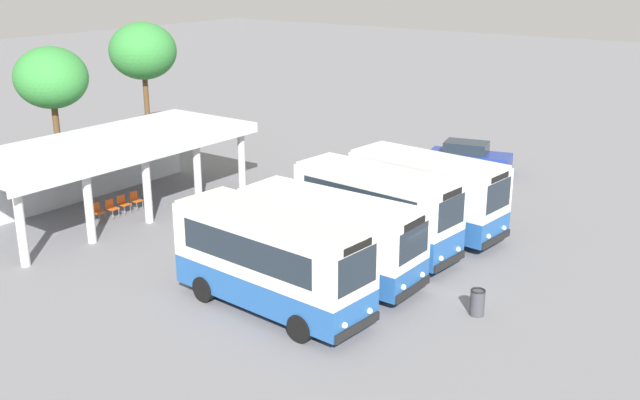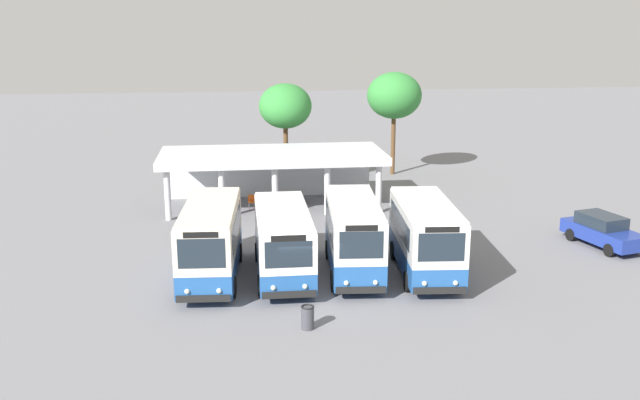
{
  "view_description": "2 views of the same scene",
  "coord_description": "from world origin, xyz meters",
  "views": [
    {
      "loc": [
        -21.2,
        -12.21,
        11.13
      ],
      "look_at": [
        1.0,
        4.1,
        2.21
      ],
      "focal_mm": 41.97,
      "sensor_mm": 36.0,
      "label": 1
    },
    {
      "loc": [
        -2.82,
        -26.81,
        10.97
      ],
      "look_at": [
        1.34,
        6.41,
        2.43
      ],
      "focal_mm": 38.93,
      "sensor_mm": 36.0,
      "label": 2
    }
  ],
  "objects": [
    {
      "name": "terminal_canopy",
      "position": [
        -0.55,
        15.32,
        2.64
      ],
      "size": [
        13.57,
        5.9,
        3.4
      ],
      "color": "silver",
      "rests_on": "ground"
    },
    {
      "name": "city_bus_fourth_amber",
      "position": [
        5.5,
        1.86,
        1.83
      ],
      "size": [
        2.82,
        6.85,
        3.31
      ],
      "color": "black",
      "rests_on": "ground"
    },
    {
      "name": "parked_car_flank",
      "position": [
        15.52,
        4.66,
        0.83
      ],
      "size": [
        2.75,
        4.68,
        1.62
      ],
      "color": "black",
      "rests_on": "ground"
    },
    {
      "name": "waiting_chair_fourth_seat",
      "position": [
        0.24,
        14.16,
        0.52
      ],
      "size": [
        0.46,
        0.46,
        0.86
      ],
      "color": "slate",
      "rests_on": "ground"
    },
    {
      "name": "litter_bin_apron",
      "position": [
        -0.33,
        -3.24,
        0.46
      ],
      "size": [
        0.49,
        0.49,
        0.9
      ],
      "color": "#3F3F47",
      "rests_on": "ground"
    },
    {
      "name": "roadside_tree_behind_canopy",
      "position": [
        0.71,
        20.39,
        5.48
      ],
      "size": [
        3.6,
        3.6,
        7.05
      ],
      "color": "brown",
      "rests_on": "ground"
    },
    {
      "name": "city_bus_nearest_orange",
      "position": [
        -3.96,
        2.41,
        1.85
      ],
      "size": [
        2.73,
        7.28,
        3.36
      ],
      "color": "black",
      "rests_on": "ground"
    },
    {
      "name": "city_bus_middle_cream",
      "position": [
        2.35,
        2.36,
        1.85
      ],
      "size": [
        2.68,
        6.96,
        3.36
      ],
      "color": "black",
      "rests_on": "ground"
    },
    {
      "name": "waiting_chair_end_by_column",
      "position": [
        -1.87,
        14.2,
        0.52
      ],
      "size": [
        0.46,
        0.46,
        0.86
      ],
      "color": "slate",
      "rests_on": "ground"
    },
    {
      "name": "roadside_tree_east_of_canopy",
      "position": [
        8.9,
        23.03,
        5.84
      ],
      "size": [
        3.99,
        3.99,
        7.57
      ],
      "color": "brown",
      "rests_on": "ground"
    },
    {
      "name": "waiting_chair_middle_seat",
      "position": [
        -0.46,
        14.19,
        0.52
      ],
      "size": [
        0.46,
        0.46,
        0.86
      ],
      "color": "slate",
      "rests_on": "ground"
    },
    {
      "name": "city_bus_second_in_row",
      "position": [
        -0.81,
        2.36,
        1.71
      ],
      "size": [
        2.45,
        7.07,
        3.08
      ],
      "color": "black",
      "rests_on": "ground"
    },
    {
      "name": "ground_plane",
      "position": [
        0.0,
        0.0,
        0.0
      ],
      "size": [
        180.0,
        180.0,
        0.0
      ],
      "primitive_type": "plane",
      "color": "slate"
    },
    {
      "name": "waiting_chair_second_from_end",
      "position": [
        -1.16,
        14.13,
        0.52
      ],
      "size": [
        0.46,
        0.46,
        0.86
      ],
      "color": "slate",
      "rests_on": "ground"
    }
  ]
}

